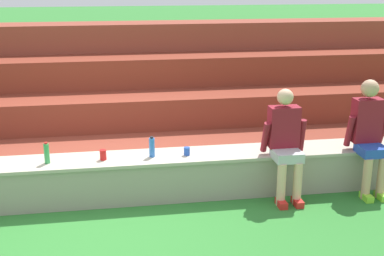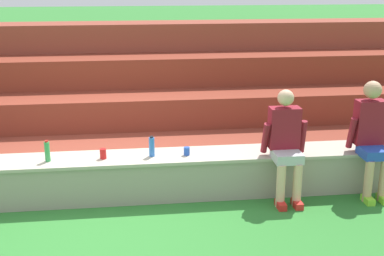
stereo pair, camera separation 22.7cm
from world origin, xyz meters
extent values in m
plane|color=#2D752D|center=(0.00, 0.00, 0.00)|extent=(80.00, 80.00, 0.00)
cube|color=gray|center=(0.00, 0.27, 0.27)|extent=(8.79, 0.55, 0.55)
cube|color=#ABA28E|center=(0.00, 0.27, 0.53)|extent=(8.83, 0.59, 0.04)
cube|color=brown|center=(0.00, 1.10, 0.24)|extent=(11.74, 0.79, 0.48)
cube|color=maroon|center=(0.00, 1.90, 0.48)|extent=(11.74, 0.79, 0.96)
cube|color=maroon|center=(0.00, 2.69, 0.72)|extent=(11.74, 0.79, 1.44)
cube|color=brown|center=(0.00, 3.48, 0.96)|extent=(11.74, 0.79, 1.92)
cylinder|color=#DBAD89|center=(2.21, -0.24, 0.27)|extent=(0.11, 0.11, 0.55)
cylinder|color=#DBAD89|center=(2.42, -0.24, 0.27)|extent=(0.11, 0.11, 0.55)
cube|color=red|center=(2.21, -0.28, 0.04)|extent=(0.10, 0.22, 0.08)
cube|color=red|center=(2.42, -0.28, 0.04)|extent=(0.10, 0.22, 0.08)
cube|color=#B2B2B7|center=(2.32, -0.09, 0.60)|extent=(0.34, 0.35, 0.12)
cube|color=maroon|center=(2.32, 0.08, 0.92)|extent=(0.38, 0.20, 0.52)
sphere|color=#DBAD89|center=(2.32, 0.08, 1.30)|extent=(0.20, 0.20, 0.20)
cylinder|color=maroon|center=(2.08, 0.06, 0.80)|extent=(0.08, 0.21, 0.42)
cylinder|color=maroon|center=(2.56, 0.06, 0.80)|extent=(0.08, 0.14, 0.43)
cylinder|color=tan|center=(3.34, -0.23, 0.27)|extent=(0.11, 0.11, 0.55)
cylinder|color=tan|center=(3.54, -0.23, 0.27)|extent=(0.11, 0.11, 0.55)
cube|color=#8CD833|center=(3.34, -0.27, 0.04)|extent=(0.10, 0.22, 0.08)
cube|color=#8CD833|center=(3.54, -0.27, 0.04)|extent=(0.10, 0.22, 0.08)
cube|color=#2347B2|center=(3.44, -0.09, 0.60)|extent=(0.33, 0.34, 0.12)
cube|color=maroon|center=(3.44, 0.11, 0.94)|extent=(0.36, 0.20, 0.57)
sphere|color=tan|center=(3.44, 0.11, 1.36)|extent=(0.23, 0.23, 0.23)
cylinder|color=maroon|center=(3.21, 0.09, 0.81)|extent=(0.08, 0.17, 0.43)
cylinder|color=maroon|center=(3.67, 0.09, 0.81)|extent=(0.08, 0.22, 0.42)
cylinder|color=blue|center=(0.67, 0.25, 0.67)|extent=(0.07, 0.07, 0.24)
cylinder|color=black|center=(0.67, 0.25, 0.81)|extent=(0.04, 0.04, 0.02)
cylinder|color=green|center=(-0.60, 0.23, 0.68)|extent=(0.07, 0.07, 0.25)
cylinder|color=red|center=(-0.60, 0.23, 0.81)|extent=(0.04, 0.04, 0.02)
cylinder|color=red|center=(0.07, 0.24, 0.62)|extent=(0.08, 0.08, 0.13)
cylinder|color=blue|center=(1.11, 0.24, 0.60)|extent=(0.08, 0.08, 0.10)
camera|label=1|loc=(0.22, -5.76, 2.76)|focal=47.56mm
camera|label=2|loc=(0.44, -5.79, 2.76)|focal=47.56mm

